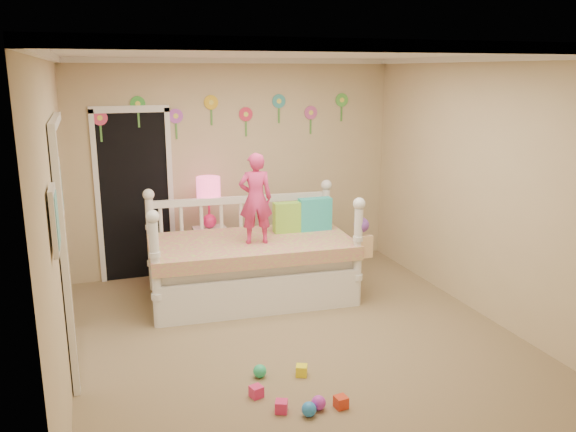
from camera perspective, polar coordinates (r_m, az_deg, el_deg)
name	(u,v)px	position (r m, az deg, el deg)	size (l,w,h in m)	color
floor	(299,340)	(5.60, 1.07, -12.01)	(4.00, 4.50, 0.01)	#7F684C
ceiling	(300,53)	(5.03, 1.20, 15.66)	(4.00, 4.50, 0.01)	white
back_wall	(237,167)	(7.27, -5.02, 4.84)	(4.00, 0.01, 2.60)	tan
left_wall	(58,224)	(4.86, -21.57, -0.74)	(0.01, 4.50, 2.60)	tan
right_wall	(488,190)	(6.13, 18.98, 2.39)	(0.01, 4.50, 2.60)	tan
crown_molding	(300,57)	(5.03, 1.20, 15.32)	(4.00, 4.50, 0.06)	white
daybed	(251,245)	(6.39, -3.66, -2.88)	(2.21, 1.19, 1.20)	white
pillow_turquoise	(315,214)	(6.69, 2.66, 0.18)	(0.37, 0.13, 0.37)	#26BFA6
pillow_lime	(289,217)	(6.61, 0.13, -0.12)	(0.36, 0.13, 0.34)	#8FD741
child	(256,199)	(6.12, -3.19, 1.72)	(0.35, 0.23, 0.97)	#DF3273
nightstand	(211,253)	(7.08, -7.58, -3.66)	(0.38, 0.29, 0.64)	white
table_lamp	(209,194)	(6.89, -7.78, 2.11)	(0.28, 0.28, 0.61)	#E01D61
closet_doorway	(135,195)	(7.11, -14.76, 2.05)	(0.90, 0.04, 2.07)	black
flower_decals	(229,115)	(7.17, -5.81, 9.84)	(3.40, 0.02, 0.50)	#B2668C
mirror_closet	(67,244)	(5.22, -20.78, -2.56)	(0.07, 1.30, 2.10)	white
wall_picture	(54,220)	(3.93, -21.89, -0.36)	(0.05, 0.34, 0.42)	white
hanging_bag	(362,239)	(6.19, 7.24, -2.26)	(0.20, 0.16, 0.36)	beige
toy_scatter	(281,383)	(4.80, -0.67, -15.99)	(0.80, 1.30, 0.11)	#996666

